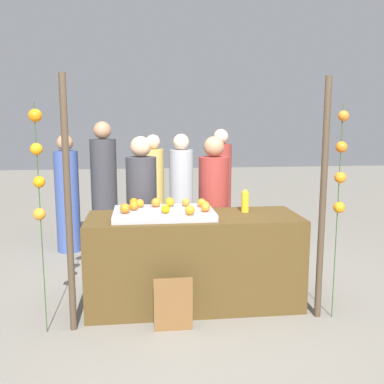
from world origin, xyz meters
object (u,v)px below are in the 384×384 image
object	(u,v)px
vendor_left	(142,217)
juice_bottle	(245,202)
orange_0	(140,203)
vendor_right	(213,216)
chalkboard_sign	(173,305)
stall_counter	(194,260)
orange_1	(125,208)

from	to	relation	value
vendor_left	juice_bottle	bearing A→B (deg)	-24.87
orange_0	vendor_right	world-z (taller)	vendor_right
chalkboard_sign	vendor_right	world-z (taller)	vendor_right
stall_counter	juice_bottle	world-z (taller)	juice_bottle
orange_0	orange_1	size ratio (longest dim) A/B	0.87
stall_counter	chalkboard_sign	world-z (taller)	stall_counter
vendor_left	vendor_right	size ratio (longest dim) A/B	1.00
stall_counter	orange_1	world-z (taller)	orange_1
orange_1	vendor_left	xyz separation A→B (m)	(0.15, 0.67, -0.23)
orange_1	juice_bottle	size ratio (longest dim) A/B	0.41
orange_0	juice_bottle	bearing A→B (deg)	-2.36
stall_counter	orange_0	bearing A→B (deg)	162.11
orange_1	vendor_left	size ratio (longest dim) A/B	0.06
juice_bottle	orange_0	bearing A→B (deg)	177.64
orange_0	orange_1	xyz separation A→B (m)	(-0.13, -0.26, 0.01)
orange_1	vendor_left	bearing A→B (deg)	77.54
stall_counter	vendor_left	size ratio (longest dim) A/B	1.25
orange_0	juice_bottle	size ratio (longest dim) A/B	0.36
orange_1	chalkboard_sign	size ratio (longest dim) A/B	0.19
chalkboard_sign	vendor_right	xyz separation A→B (m)	(0.51, 1.06, 0.51)
juice_bottle	chalkboard_sign	world-z (taller)	juice_bottle
orange_1	stall_counter	bearing A→B (deg)	8.62
vendor_left	vendor_right	world-z (taller)	vendor_left
stall_counter	orange_1	bearing A→B (deg)	-171.38
juice_bottle	chalkboard_sign	bearing A→B (deg)	-139.44
orange_1	vendor_right	world-z (taller)	vendor_right
orange_0	vendor_left	size ratio (longest dim) A/B	0.05
stall_counter	chalkboard_sign	xyz separation A→B (m)	(-0.24, -0.52, -0.21)
orange_1	vendor_right	bearing A→B (deg)	34.97
stall_counter	vendor_right	size ratio (longest dim) A/B	1.26
vendor_right	juice_bottle	bearing A→B (deg)	-59.99
chalkboard_sign	vendor_right	bearing A→B (deg)	64.31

